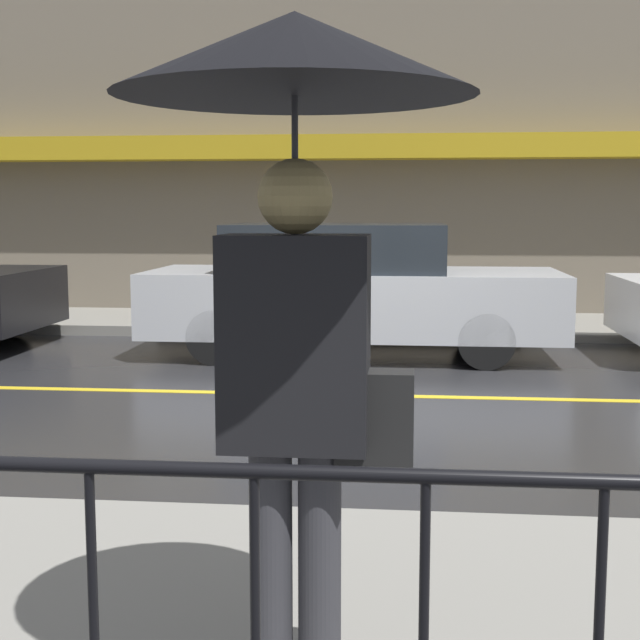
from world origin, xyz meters
The scene contains 7 objects.
ground_plane centered at (0.00, 0.00, 0.00)m, with size 80.00×80.00×0.00m, color #262628.
sidewalk_far centered at (0.00, 4.57, 0.07)m, with size 28.00×2.16×0.14m.
lane_marking centered at (0.00, 0.00, 0.00)m, with size 25.20×0.12×0.01m.
building_storefront centered at (0.00, 5.77, 2.54)m, with size 28.00×0.85×5.07m.
railing_foreground centered at (0.00, -6.04, 0.76)m, with size 12.00×0.04×0.98m.
pedestrian centered at (0.00, -5.31, 1.83)m, with size 1.08×1.08×2.13m.
car_silver centered at (-0.36, 2.29, 0.77)m, with size 4.73×1.81×1.52m.
Camera 1 is at (0.35, -7.97, 1.69)m, focal length 50.00 mm.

